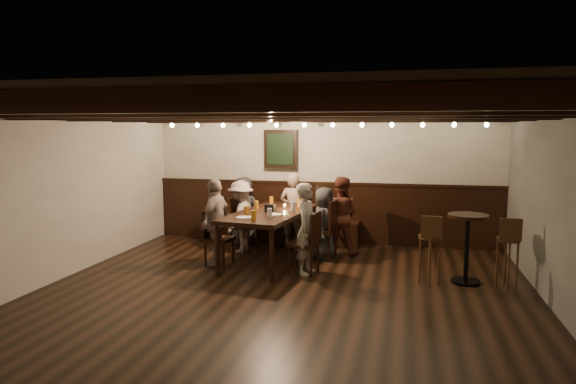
% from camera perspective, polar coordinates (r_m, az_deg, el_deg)
% --- Properties ---
extents(room, '(7.00, 7.00, 7.00)m').
position_cam_1_polar(room, '(8.44, 0.68, -0.13)').
color(room, black).
rests_on(room, ground).
extents(dining_table, '(1.25, 2.29, 0.82)m').
position_cam_1_polar(dining_table, '(8.19, -1.89, -2.63)').
color(dining_table, black).
rests_on(dining_table, floor).
extents(chair_left_near, '(0.48, 0.48, 0.95)m').
position_cam_1_polar(chair_left_near, '(8.97, -5.07, -4.81)').
color(chair_left_near, black).
rests_on(chair_left_near, floor).
extents(chair_left_far, '(0.44, 0.44, 0.87)m').
position_cam_1_polar(chair_left_far, '(8.19, -7.76, -6.17)').
color(chair_left_far, black).
rests_on(chair_left_far, floor).
extents(chair_right_near, '(0.50, 0.50, 0.97)m').
position_cam_1_polar(chair_right_near, '(8.47, 3.82, -5.46)').
color(chair_right_near, black).
rests_on(chair_right_near, floor).
extents(chair_right_far, '(0.47, 0.47, 0.92)m').
position_cam_1_polar(chair_right_far, '(7.63, 1.89, -6.96)').
color(chair_right_far, black).
rests_on(chair_right_far, floor).
extents(person_bench_left, '(0.66, 0.48, 1.26)m').
position_cam_1_polar(person_bench_left, '(9.38, -4.91, -2.15)').
color(person_bench_left, black).
rests_on(person_bench_left, floor).
extents(person_bench_centre, '(0.53, 0.38, 1.35)m').
position_cam_1_polar(person_bench_centre, '(9.17, 0.58, -2.05)').
color(person_bench_centre, gray).
rests_on(person_bench_centre, floor).
extents(person_bench_right, '(0.70, 0.58, 1.33)m').
position_cam_1_polar(person_bench_right, '(8.77, 5.80, -2.60)').
color(person_bench_right, '#5C2A1F').
rests_on(person_bench_right, floor).
extents(person_left_near, '(0.56, 0.86, 1.24)m').
position_cam_1_polar(person_left_near, '(8.92, -5.27, -2.70)').
color(person_left_near, gray).
rests_on(person_left_near, floor).
extents(person_left_far, '(0.43, 0.83, 1.36)m').
position_cam_1_polar(person_left_far, '(8.12, -8.01, -3.29)').
color(person_left_far, gray).
rests_on(person_left_far, floor).
extents(person_right_near, '(0.45, 0.62, 1.19)m').
position_cam_1_polar(person_right_near, '(8.40, 4.03, -3.50)').
color(person_right_near, '#29292B').
rests_on(person_right_near, floor).
extents(person_right_far, '(0.38, 0.53, 1.35)m').
position_cam_1_polar(person_right_far, '(7.54, 2.12, -4.09)').
color(person_right_far, gray).
rests_on(person_right_far, floor).
extents(pint_a, '(0.07, 0.07, 0.14)m').
position_cam_1_polar(pint_a, '(8.92, -1.87, -0.94)').
color(pint_a, '#BF7219').
rests_on(pint_a, dining_table).
extents(pint_b, '(0.07, 0.07, 0.14)m').
position_cam_1_polar(pint_b, '(8.69, 1.25, -1.16)').
color(pint_b, '#BF7219').
rests_on(pint_b, dining_table).
extents(pint_c, '(0.07, 0.07, 0.14)m').
position_cam_1_polar(pint_c, '(8.38, -3.54, -1.47)').
color(pint_c, '#BF7219').
rests_on(pint_c, dining_table).
extents(pint_d, '(0.07, 0.07, 0.14)m').
position_cam_1_polar(pint_d, '(8.25, 0.56, -1.59)').
color(pint_d, silver).
rests_on(pint_d, dining_table).
extents(pint_e, '(0.07, 0.07, 0.14)m').
position_cam_1_polar(pint_e, '(7.85, -4.62, -2.06)').
color(pint_e, '#BF7219').
rests_on(pint_e, dining_table).
extents(pint_f, '(0.07, 0.07, 0.14)m').
position_cam_1_polar(pint_f, '(7.59, -2.06, -2.35)').
color(pint_f, silver).
rests_on(pint_f, dining_table).
extents(pint_g, '(0.07, 0.07, 0.14)m').
position_cam_1_polar(pint_g, '(7.43, -3.86, -2.58)').
color(pint_g, '#BF7219').
rests_on(pint_g, dining_table).
extents(plate_near, '(0.24, 0.24, 0.01)m').
position_cam_1_polar(plate_near, '(7.61, -4.93, -2.84)').
color(plate_near, white).
rests_on(plate_near, dining_table).
extents(plate_far, '(0.24, 0.24, 0.01)m').
position_cam_1_polar(plate_far, '(7.84, -1.50, -2.52)').
color(plate_far, white).
rests_on(plate_far, dining_table).
extents(condiment_caddy, '(0.15, 0.10, 0.12)m').
position_cam_1_polar(condiment_caddy, '(8.13, -2.03, -1.80)').
color(condiment_caddy, black).
rests_on(condiment_caddy, dining_table).
extents(candle, '(0.05, 0.05, 0.05)m').
position_cam_1_polar(candle, '(8.41, -0.36, -1.74)').
color(candle, beige).
rests_on(candle, dining_table).
extents(high_top_table, '(0.54, 0.54, 0.97)m').
position_cam_1_polar(high_top_table, '(7.50, 19.29, -4.85)').
color(high_top_table, black).
rests_on(high_top_table, floor).
extents(bar_stool_left, '(0.31, 0.32, 0.98)m').
position_cam_1_polar(bar_stool_left, '(7.32, 15.46, -7.17)').
color(bar_stool_left, '#3B2512').
rests_on(bar_stool_left, floor).
extents(bar_stool_right, '(0.31, 0.31, 0.98)m').
position_cam_1_polar(bar_stool_right, '(7.48, 23.17, -7.18)').
color(bar_stool_right, '#3B2512').
rests_on(bar_stool_right, floor).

